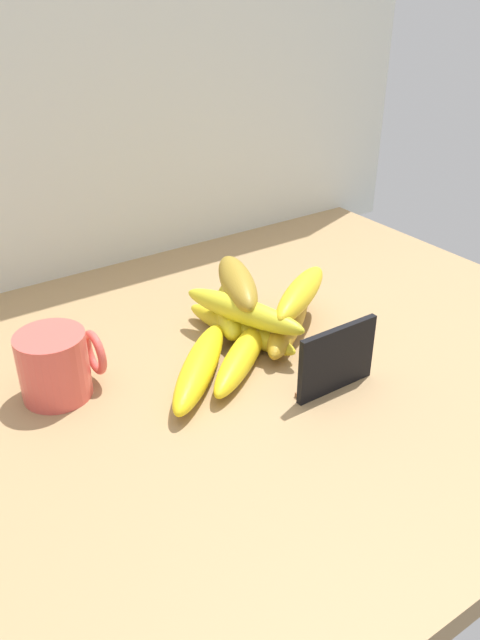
# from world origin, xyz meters

# --- Properties ---
(counter_top) EXTENTS (1.10, 0.76, 0.03)m
(counter_top) POSITION_xyz_m (0.00, 0.00, 0.01)
(counter_top) COLOR #A28055
(counter_top) RESTS_ON ground
(back_wall) EXTENTS (1.30, 0.02, 0.70)m
(back_wall) POSITION_xyz_m (0.00, 0.39, 0.35)
(back_wall) COLOR silver
(back_wall) RESTS_ON ground
(chalkboard_sign) EXTENTS (0.11, 0.02, 0.08)m
(chalkboard_sign) POSITION_xyz_m (0.11, -0.10, 0.07)
(chalkboard_sign) COLOR black
(chalkboard_sign) RESTS_ON counter_top
(coffee_mug) EXTENTS (0.10, 0.08, 0.08)m
(coffee_mug) POSITION_xyz_m (-0.17, 0.08, 0.07)
(coffee_mug) COLOR #DE544B
(coffee_mug) RESTS_ON counter_top
(banana_0) EXTENTS (0.12, 0.16, 0.04)m
(banana_0) POSITION_xyz_m (0.09, 0.10, 0.05)
(banana_0) COLOR yellow
(banana_0) RESTS_ON counter_top
(banana_1) EXTENTS (0.19, 0.17, 0.04)m
(banana_1) POSITION_xyz_m (0.15, 0.04, 0.05)
(banana_1) COLOR gold
(banana_1) RESTS_ON counter_top
(banana_2) EXTENTS (0.17, 0.16, 0.04)m
(banana_2) POSITION_xyz_m (-0.02, 0.01, 0.05)
(banana_2) COLOR yellow
(banana_2) RESTS_ON counter_top
(banana_3) EXTENTS (0.17, 0.14, 0.03)m
(banana_3) POSITION_xyz_m (0.04, 0.00, 0.05)
(banana_3) COLOR yellow
(banana_3) RESTS_ON counter_top
(banana_4) EXTENTS (0.08, 0.19, 0.03)m
(banana_4) POSITION_xyz_m (0.08, 0.06, 0.05)
(banana_4) COLOR yellow
(banana_4) RESTS_ON counter_top
(banana_5) EXTENTS (0.16, 0.12, 0.04)m
(banana_5) POSITION_xyz_m (0.16, 0.03, 0.09)
(banana_5) COLOR yellow
(banana_5) RESTS_ON banana_1
(banana_6) EXTENTS (0.09, 0.18, 0.03)m
(banana_6) POSITION_xyz_m (0.07, 0.05, 0.08)
(banana_6) COLOR yellow
(banana_6) RESTS_ON banana_4
(banana_7) EXTENTS (0.10, 0.16, 0.04)m
(banana_7) POSITION_xyz_m (0.10, 0.09, 0.10)
(banana_7) COLOR #A38128
(banana_7) RESTS_ON banana_0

